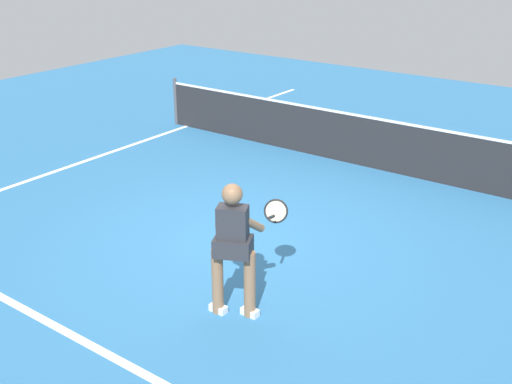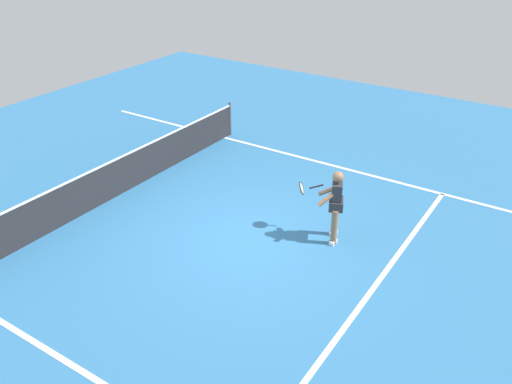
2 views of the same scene
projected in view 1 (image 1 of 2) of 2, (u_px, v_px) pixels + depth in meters
name	position (u px, v px, depth m)	size (l,w,h in m)	color
ground_plane	(237.00, 241.00, 8.62)	(23.45, 23.45, 0.00)	teal
service_line_marking	(76.00, 337.00, 6.57)	(8.54, 0.10, 0.01)	white
sideline_left_marking	(43.00, 175.00, 10.94)	(0.10, 16.04, 0.01)	white
court_net	(364.00, 141.00, 11.22)	(9.22, 0.08, 1.02)	#4C4C51
tennis_player	(234.00, 244.00, 6.69)	(0.67, 1.12, 1.55)	#8C6647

